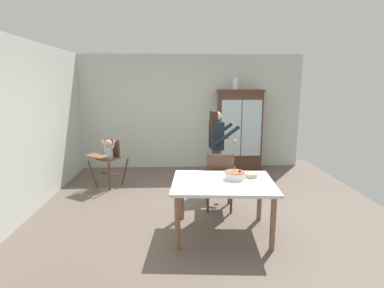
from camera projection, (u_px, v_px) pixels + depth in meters
ground_plane at (197, 209)px, 5.02m from camera, size 6.24×6.24×0.00m
wall_back at (190, 112)px, 7.34m from camera, size 5.32×0.06×2.70m
wall_left at (25, 129)px, 4.64m from camera, size 0.06×5.32×2.70m
china_cabinet at (239, 130)px, 7.21m from camera, size 1.06×0.48×1.89m
ceramic_vase at (235, 84)px, 7.00m from camera, size 0.13×0.13×0.27m
high_chair_with_toddler at (108, 154)px, 6.01m from camera, size 0.79×0.84×0.95m
adult_person at (217, 141)px, 5.71m from camera, size 0.56×0.54×1.53m
dining_table at (223, 188)px, 4.09m from camera, size 1.42×1.13×0.74m
birthday_cake at (235, 175)px, 4.17m from camera, size 0.28×0.28×0.19m
serving_bowl at (251, 175)px, 4.26m from camera, size 0.18×0.18×0.05m
dining_chair_far_side at (220, 178)px, 4.83m from camera, size 0.47×0.47×0.96m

